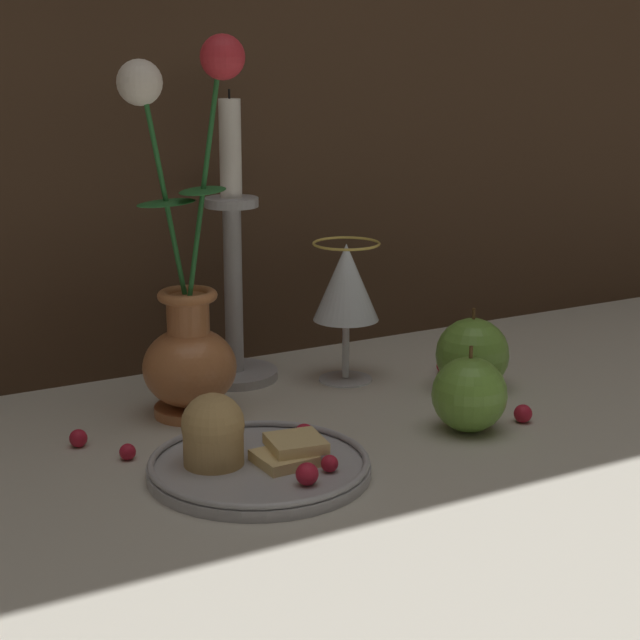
# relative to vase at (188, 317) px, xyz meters

# --- Properties ---
(ground_plane) EXTENTS (2.40, 2.40, 0.00)m
(ground_plane) POSITION_rel_vase_xyz_m (0.06, -0.09, -0.10)
(ground_plane) COLOR #B7B2A3
(ground_plane) RESTS_ON ground
(vase) EXTENTS (0.12, 0.10, 0.38)m
(vase) POSITION_rel_vase_xyz_m (0.00, 0.00, 0.00)
(vase) COLOR #B77042
(vase) RESTS_ON ground_plane
(plate_with_pastries) EXTENTS (0.20, 0.20, 0.08)m
(plate_with_pastries) POSITION_rel_vase_xyz_m (-0.01, -0.17, -0.09)
(plate_with_pastries) COLOR #A3A3A8
(plate_with_pastries) RESTS_ON ground_plane
(wine_glass) EXTENTS (0.08, 0.08, 0.16)m
(wine_glass) POSITION_rel_vase_xyz_m (0.20, 0.02, 0.00)
(wine_glass) COLOR silver
(wine_glass) RESTS_ON ground_plane
(candlestick) EXTENTS (0.10, 0.10, 0.32)m
(candlestick) POSITION_rel_vase_xyz_m (0.09, 0.09, 0.01)
(candlestick) COLOR #A3A3A8
(candlestick) RESTS_ON ground_plane
(apple_beside_vase) EXTENTS (0.08, 0.08, 0.09)m
(apple_beside_vase) POSITION_rel_vase_xyz_m (0.30, -0.07, -0.06)
(apple_beside_vase) COLOR #669938
(apple_beside_vase) RESTS_ON ground_plane
(apple_near_glass) EXTENTS (0.07, 0.07, 0.09)m
(apple_near_glass) POSITION_rel_vase_xyz_m (0.22, -0.18, -0.07)
(apple_near_glass) COLOR #669938
(apple_near_glass) RESTS_ON ground_plane
(berry_near_plate) EXTENTS (0.02, 0.02, 0.02)m
(berry_near_plate) POSITION_rel_vase_xyz_m (0.28, -0.18, -0.09)
(berry_near_plate) COLOR #AD192D
(berry_near_plate) RESTS_ON ground_plane
(berry_front_center) EXTENTS (0.02, 0.02, 0.02)m
(berry_front_center) POSITION_rel_vase_xyz_m (-0.13, -0.03, -0.10)
(berry_front_center) COLOR #AD192D
(berry_front_center) RESTS_ON ground_plane
(berry_by_glass_stem) EXTENTS (0.02, 0.02, 0.02)m
(berry_by_glass_stem) POSITION_rel_vase_xyz_m (0.31, -0.01, -0.10)
(berry_by_glass_stem) COLOR #AD192D
(berry_by_glass_stem) RESTS_ON ground_plane
(berry_under_candlestick) EXTENTS (0.02, 0.02, 0.02)m
(berry_under_candlestick) POSITION_rel_vase_xyz_m (-0.10, -0.08, -0.10)
(berry_under_candlestick) COLOR #AD192D
(berry_under_candlestick) RESTS_ON ground_plane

